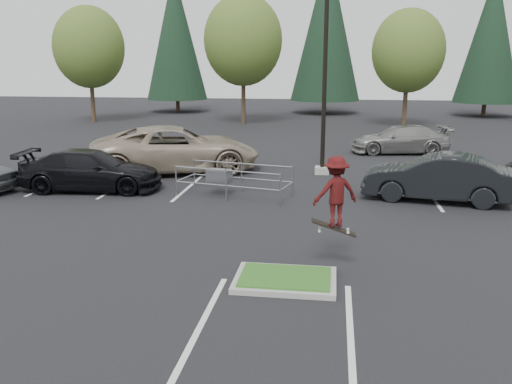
# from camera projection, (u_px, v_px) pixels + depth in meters

# --- Properties ---
(ground) EXTENTS (120.00, 120.00, 0.00)m
(ground) POSITION_uv_depth(u_px,v_px,m) (285.00, 283.00, 11.79)
(ground) COLOR black
(ground) RESTS_ON ground
(grass_median) EXTENTS (2.20, 1.60, 0.16)m
(grass_median) POSITION_uv_depth(u_px,v_px,m) (285.00, 279.00, 11.77)
(grass_median) COLOR gray
(grass_median) RESTS_ON ground
(stall_lines) EXTENTS (22.62, 17.60, 0.01)m
(stall_lines) POSITION_uv_depth(u_px,v_px,m) (261.00, 208.00, 17.78)
(stall_lines) COLOR silver
(stall_lines) RESTS_ON ground
(light_pole) EXTENTS (0.70, 0.60, 10.12)m
(light_pole) POSITION_uv_depth(u_px,v_px,m) (325.00, 65.00, 22.20)
(light_pole) COLOR gray
(light_pole) RESTS_ON ground
(decid_a) EXTENTS (5.44, 5.44, 8.91)m
(decid_a) POSITION_uv_depth(u_px,v_px,m) (89.00, 50.00, 41.88)
(decid_a) COLOR #38281C
(decid_a) RESTS_ON ground
(decid_b) EXTENTS (5.89, 5.89, 9.64)m
(decid_b) POSITION_uv_depth(u_px,v_px,m) (243.00, 43.00, 40.59)
(decid_b) COLOR #38281C
(decid_b) RESTS_ON ground
(decid_c) EXTENTS (5.12, 5.12, 8.38)m
(decid_c) POSITION_uv_depth(u_px,v_px,m) (408.00, 54.00, 38.44)
(decid_c) COLOR #38281C
(decid_c) RESTS_ON ground
(conif_a) EXTENTS (5.72, 5.72, 13.00)m
(conif_a) POSITION_uv_depth(u_px,v_px,m) (175.00, 35.00, 50.56)
(conif_a) COLOR #38281C
(conif_a) RESTS_ON ground
(conif_b) EXTENTS (6.38, 6.38, 14.50)m
(conif_b) POSITION_uv_depth(u_px,v_px,m) (327.00, 26.00, 48.93)
(conif_b) COLOR #38281C
(conif_b) RESTS_ON ground
(conif_c) EXTENTS (5.50, 5.50, 12.50)m
(conif_c) POSITION_uv_depth(u_px,v_px,m) (491.00, 36.00, 46.26)
(conif_c) COLOR #38281C
(conif_c) RESTS_ON ground
(cart_corral) EXTENTS (4.18, 2.27, 1.12)m
(cart_corral) POSITION_uv_depth(u_px,v_px,m) (223.00, 176.00, 19.33)
(cart_corral) COLOR gray
(cart_corral) RESTS_ON ground
(skateboarder) EXTENTS (1.20, 0.98, 1.85)m
(skateboarder) POSITION_uv_depth(u_px,v_px,m) (335.00, 192.00, 12.18)
(skateboarder) COLOR black
(skateboarder) RESTS_ON ground
(car_l_tan) EXTENTS (7.90, 5.64, 2.00)m
(car_l_tan) POSITION_uv_depth(u_px,v_px,m) (174.00, 149.00, 23.44)
(car_l_tan) COLOR gray
(car_l_tan) RESTS_ON ground
(car_l_black) EXTENTS (5.37, 2.54, 1.51)m
(car_l_black) POSITION_uv_depth(u_px,v_px,m) (90.00, 170.00, 20.16)
(car_l_black) COLOR black
(car_l_black) RESTS_ON ground
(car_r_charc) EXTENTS (5.17, 2.59, 1.63)m
(car_r_charc) POSITION_uv_depth(u_px,v_px,m) (437.00, 178.00, 18.60)
(car_r_charc) COLOR black
(car_r_charc) RESTS_ON ground
(car_far_silver) EXTENTS (5.26, 2.73, 1.46)m
(car_far_silver) POSITION_uv_depth(u_px,v_px,m) (401.00, 139.00, 28.33)
(car_far_silver) COLOR gray
(car_far_silver) RESTS_ON ground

